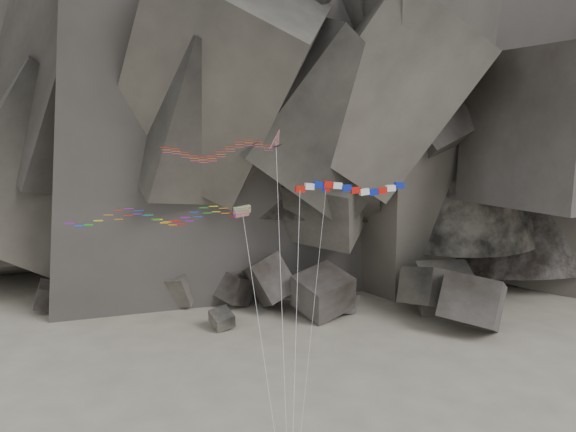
{
  "coord_description": "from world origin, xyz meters",
  "views": [
    {
      "loc": [
        5.02,
        -43.94,
        28.73
      ],
      "look_at": [
        2.6,
        6.0,
        20.14
      ],
      "focal_mm": 35.0,
      "sensor_mm": 36.0,
      "label": 1
    }
  ],
  "objects_px": {
    "parafoil_kite": "(150,216)",
    "pennant_kite": "(320,246)",
    "banner_kite": "(350,190)",
    "delta_kite": "(213,150)"
  },
  "relations": [
    {
      "from": "parafoil_kite",
      "to": "pennant_kite",
      "type": "distance_m",
      "value": 14.68
    },
    {
      "from": "banner_kite",
      "to": "parafoil_kite",
      "type": "xyz_separation_m",
      "value": [
        -16.6,
        1.84,
        -2.54
      ]
    },
    {
      "from": "banner_kite",
      "to": "parafoil_kite",
      "type": "distance_m",
      "value": 16.89
    },
    {
      "from": "delta_kite",
      "to": "pennant_kite",
      "type": "xyz_separation_m",
      "value": [
        8.87,
        -3.69,
        -7.2
      ]
    },
    {
      "from": "banner_kite",
      "to": "parafoil_kite",
      "type": "bearing_deg",
      "value": 158.49
    },
    {
      "from": "banner_kite",
      "to": "pennant_kite",
      "type": "height_order",
      "value": "banner_kite"
    },
    {
      "from": "delta_kite",
      "to": "parafoil_kite",
      "type": "relative_size",
      "value": 1.33
    },
    {
      "from": "banner_kite",
      "to": "pennant_kite",
      "type": "xyz_separation_m",
      "value": [
        -2.36,
        -1.25,
        -4.26
      ]
    },
    {
      "from": "banner_kite",
      "to": "pennant_kite",
      "type": "relative_size",
      "value": 1.03
    },
    {
      "from": "delta_kite",
      "to": "banner_kite",
      "type": "relative_size",
      "value": 1.18
    }
  ]
}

